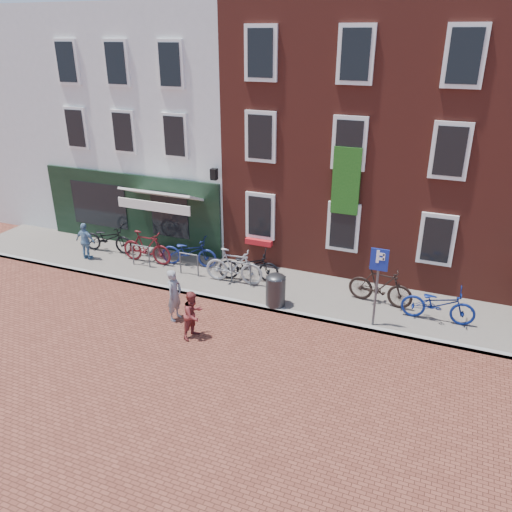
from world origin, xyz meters
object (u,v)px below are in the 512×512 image
at_px(boy, 193,315).
at_px(bicycle_1, 147,247).
at_px(woman, 174,295).
at_px(cafe_person, 86,241).
at_px(bicycle_5, 380,286).
at_px(bicycle_2, 189,252).
at_px(parking_sign, 378,274).
at_px(bicycle_6, 438,304).
at_px(bicycle_3, 234,266).
at_px(bicycle_0, 108,238).
at_px(bicycle_4, 248,265).
at_px(litter_bin, 276,288).

bearing_deg(boy, bicycle_1, 61.64).
distance_m(woman, cafe_person, 5.85).
bearing_deg(bicycle_5, bicycle_2, 94.03).
bearing_deg(parking_sign, bicycle_2, 166.65).
relative_size(cafe_person, bicycle_6, 0.67).
relative_size(bicycle_2, bicycle_3, 1.03).
xyz_separation_m(cafe_person, bicycle_0, (0.32, 0.87, -0.16)).
height_order(woman, bicycle_0, woman).
xyz_separation_m(boy, bicycle_3, (-0.28, 3.40, 0.00)).
bearing_deg(bicycle_3, bicycle_0, 79.39).
xyz_separation_m(woman, bicycle_5, (5.58, 3.10, -0.09)).
bearing_deg(bicycle_0, bicycle_4, -97.76).
distance_m(cafe_person, bicycle_4, 6.42).
height_order(bicycle_3, bicycle_6, bicycle_3).
bearing_deg(bicycle_3, bicycle_4, -50.79).
bearing_deg(bicycle_6, boy, 116.34).
bearing_deg(bicycle_3, cafe_person, 88.01).
relative_size(bicycle_0, bicycle_4, 1.00).
distance_m(bicycle_4, bicycle_6, 6.26).
height_order(parking_sign, bicycle_3, parking_sign).
height_order(bicycle_5, bicycle_6, bicycle_5).
distance_m(boy, bicycle_3, 3.41).
height_order(bicycle_0, bicycle_6, same).
relative_size(litter_bin, bicycle_3, 0.56).
height_order(bicycle_1, bicycle_4, bicycle_1).
distance_m(bicycle_0, bicycle_3, 5.72).
bearing_deg(bicycle_1, bicycle_0, 80.93).
bearing_deg(bicycle_4, bicycle_6, -106.90).
xyz_separation_m(woman, bicycle_1, (-2.98, 3.04, -0.09)).
xyz_separation_m(bicycle_2, bicycle_6, (8.74, -0.70, 0.00)).
xyz_separation_m(parking_sign, bicycle_0, (-10.61, 1.63, -1.11)).
bearing_deg(bicycle_6, bicycle_3, 88.14).
distance_m(woman, boy, 1.20).
height_order(boy, bicycle_3, boy).
relative_size(woman, boy, 1.13).
distance_m(litter_bin, bicycle_1, 5.69).
bearing_deg(bicycle_0, litter_bin, -107.04).
bearing_deg(bicycle_4, bicycle_1, 77.53).
xyz_separation_m(bicycle_0, bicycle_6, (12.32, -0.67, 0.00)).
distance_m(parking_sign, cafe_person, 11.00).
bearing_deg(litter_bin, bicycle_1, 167.25).
distance_m(woman, bicycle_6, 7.82).
relative_size(bicycle_1, bicycle_5, 1.00).
relative_size(parking_sign, bicycle_3, 1.19).
bearing_deg(cafe_person, bicycle_1, -166.51).
bearing_deg(bicycle_6, litter_bin, 99.21).
xyz_separation_m(parking_sign, bicycle_1, (-8.62, 1.32, -1.05)).
bearing_deg(bicycle_1, bicycle_2, -77.47).
relative_size(bicycle_1, bicycle_3, 1.00).
distance_m(bicycle_2, bicycle_5, 6.98).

